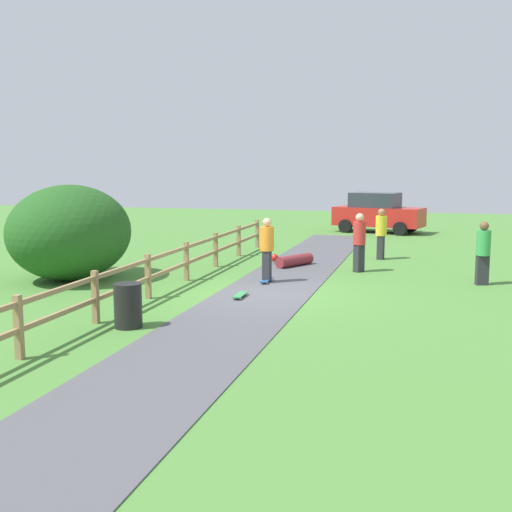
# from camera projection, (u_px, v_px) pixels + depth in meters

# --- Properties ---
(ground_plane) EXTENTS (60.00, 60.00, 0.00)m
(ground_plane) POSITION_uv_depth(u_px,v_px,m) (264.00, 294.00, 16.31)
(ground_plane) COLOR #4C8438
(asphalt_path) EXTENTS (2.40, 28.00, 0.02)m
(asphalt_path) POSITION_uv_depth(u_px,v_px,m) (264.00, 294.00, 16.31)
(asphalt_path) COLOR #515156
(asphalt_path) RESTS_ON ground_plane
(wooden_fence) EXTENTS (0.12, 18.12, 1.10)m
(wooden_fence) POSITION_uv_depth(u_px,v_px,m) (169.00, 264.00, 16.89)
(wooden_fence) COLOR #997A51
(wooden_fence) RESTS_ON ground_plane
(bush_large) EXTENTS (3.28, 3.93, 2.70)m
(bush_large) POSITION_uv_depth(u_px,v_px,m) (70.00, 232.00, 18.21)
(bush_large) COLOR #23561E
(bush_large) RESTS_ON ground_plane
(trash_bin) EXTENTS (0.56, 0.56, 0.90)m
(trash_bin) POSITION_uv_depth(u_px,v_px,m) (128.00, 305.00, 12.89)
(trash_bin) COLOR black
(trash_bin) RESTS_ON ground_plane
(skater_riding) EXTENTS (0.38, 0.80, 1.78)m
(skater_riding) POSITION_uv_depth(u_px,v_px,m) (267.00, 247.00, 17.71)
(skater_riding) COLOR #265999
(skater_riding) RESTS_ON asphalt_path
(skater_fallen) EXTENTS (1.40, 1.48, 0.36)m
(skater_fallen) POSITION_uv_depth(u_px,v_px,m) (293.00, 260.00, 20.74)
(skater_fallen) COLOR maroon
(skater_fallen) RESTS_ON asphalt_path
(skateboard_loose) EXTENTS (0.21, 0.80, 0.08)m
(skateboard_loose) POSITION_uv_depth(u_px,v_px,m) (240.00, 295.00, 15.79)
(skateboard_loose) COLOR #338C4C
(skateboard_loose) RESTS_ON asphalt_path
(bystander_green) EXTENTS (0.47, 0.47, 1.73)m
(bystander_green) POSITION_uv_depth(u_px,v_px,m) (483.00, 250.00, 17.43)
(bystander_green) COLOR #2D2D33
(bystander_green) RESTS_ON ground_plane
(bystander_red) EXTENTS (0.52, 0.52, 1.79)m
(bystander_red) POSITION_uv_depth(u_px,v_px,m) (359.00, 240.00, 19.56)
(bystander_red) COLOR #2D2D33
(bystander_red) RESTS_ON ground_plane
(bystander_yellow) EXTENTS (0.44, 0.44, 1.75)m
(bystander_yellow) POSITION_uv_depth(u_px,v_px,m) (381.00, 231.00, 22.20)
(bystander_yellow) COLOR #2D2D33
(bystander_yellow) RESTS_ON ground_plane
(parked_car_red) EXTENTS (4.49, 2.78, 1.92)m
(parked_car_red) POSITION_uv_depth(u_px,v_px,m) (378.00, 213.00, 31.12)
(parked_car_red) COLOR red
(parked_car_red) RESTS_ON ground_plane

